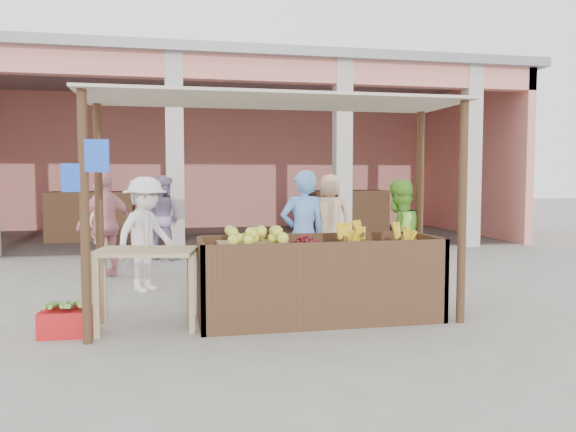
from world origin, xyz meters
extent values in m
plane|color=slate|center=(0.00, 0.00, 0.00)|extent=(60.00, 60.00, 0.00)
cube|color=#D97F71|center=(0.00, 11.40, 2.00)|extent=(14.00, 0.20, 4.00)
cube|color=#D97F71|center=(6.90, 8.50, 2.00)|extent=(0.20, 6.00, 4.00)
cube|color=#D97F71|center=(0.00, 5.65, 3.75)|extent=(14.00, 0.30, 0.50)
cube|color=slate|center=(0.00, 8.50, 4.10)|extent=(14.40, 6.40, 0.20)
cube|color=#AAA69C|center=(-1.00, 5.65, 2.00)|extent=(0.35, 0.35, 4.00)
cube|color=#AAA69C|center=(2.50, 5.65, 2.00)|extent=(0.35, 0.35, 4.00)
cube|color=#AAA69C|center=(5.50, 5.65, 2.00)|extent=(0.35, 0.35, 4.00)
cube|color=#4A331D|center=(-3.00, 8.50, 0.60)|extent=(2.00, 1.20, 1.20)
cube|color=#4A331D|center=(3.50, 8.50, 0.60)|extent=(2.00, 1.20, 1.20)
cube|color=#4A331D|center=(0.50, 0.00, 0.40)|extent=(2.60, 0.95, 0.80)
cylinder|color=#4A331D|center=(-1.85, -0.45, 1.18)|extent=(0.09, 0.09, 2.35)
cylinder|color=#4A331D|center=(1.95, -0.45, 1.18)|extent=(0.09, 0.09, 2.35)
cylinder|color=#4A331D|center=(-1.85, 0.60, 1.18)|extent=(0.09, 0.09, 2.35)
cylinder|color=#4A331D|center=(1.95, 0.60, 1.18)|extent=(0.09, 0.09, 2.35)
cube|color=#BEB19D|center=(0.05, 0.08, 2.37)|extent=(4.00, 1.35, 0.03)
cube|color=blue|center=(-1.73, -0.45, 1.75)|extent=(0.22, 0.08, 0.30)
cube|color=blue|center=(-1.95, -0.45, 1.55)|extent=(0.18, 0.07, 0.26)
cube|color=#9A804F|center=(-0.22, -0.04, 0.83)|extent=(0.74, 0.64, 0.06)
ellipsoid|color=#E8ED45|center=(-0.22, -0.04, 0.93)|extent=(0.64, 0.56, 0.14)
ellipsoid|color=maroon|center=(0.34, 0.00, 0.88)|extent=(0.48, 0.39, 0.15)
cube|color=tan|center=(-1.33, 0.01, 0.80)|extent=(1.12, 0.85, 0.04)
cube|color=tan|center=(-1.79, -0.28, 0.39)|extent=(0.06, 0.06, 0.78)
cube|color=tan|center=(-0.88, -0.28, 0.39)|extent=(0.06, 0.06, 0.78)
cube|color=tan|center=(-1.79, 0.29, 0.39)|extent=(0.06, 0.06, 0.78)
cube|color=tan|center=(-0.88, 0.29, 0.39)|extent=(0.06, 0.06, 0.78)
cube|color=#B61317|center=(-2.08, -0.12, 0.13)|extent=(0.52, 0.39, 0.26)
ellipsoid|color=maroon|center=(2.87, 5.08, 0.28)|extent=(0.42, 0.42, 0.57)
ellipsoid|color=maroon|center=(3.20, 5.13, 0.28)|extent=(0.42, 0.42, 0.57)
imported|color=#619DED|center=(0.56, 1.02, 0.87)|extent=(0.71, 0.56, 1.75)
imported|color=#79CF39|center=(1.75, 0.76, 0.80)|extent=(0.89, 0.79, 1.61)
imported|color=#951503|center=(0.45, 2.29, 0.49)|extent=(1.21, 2.00, 0.99)
imported|color=white|center=(-1.42, 1.93, 0.84)|extent=(1.13, 1.16, 1.68)
imported|color=#D7888D|center=(-2.07, 3.15, 0.87)|extent=(1.15, 1.05, 1.75)
imported|color=tan|center=(1.82, 4.21, 0.89)|extent=(0.88, 0.58, 1.79)
imported|color=#F3CF8F|center=(-2.41, 5.25, 0.77)|extent=(0.72, 0.71, 1.54)
imported|color=gray|center=(-1.25, 4.94, 0.87)|extent=(0.97, 0.85, 1.73)
camera|label=1|loc=(-1.05, -5.88, 1.56)|focal=35.00mm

